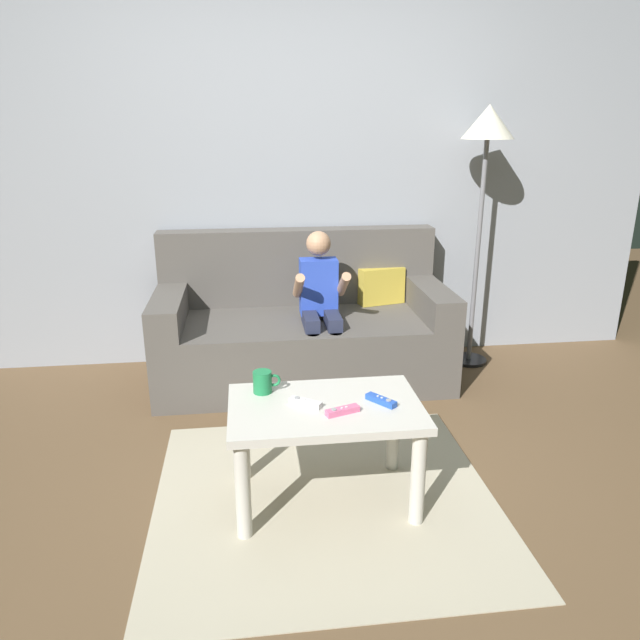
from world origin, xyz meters
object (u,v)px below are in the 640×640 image
coffee_table (325,423)px  floor_lamp (487,143)px  game_remote_white_near_edge (305,403)px  coffee_mug (263,382)px  couch (303,330)px  game_remote_pink_center (342,411)px  game_remote_blue_far_corner (381,400)px  person_seated_on_couch (320,302)px

coffee_table → floor_lamp: 2.13m
coffee_table → game_remote_white_near_edge: bearing=177.7°
game_remote_white_near_edge → coffee_mug: bearing=138.4°
couch → game_remote_pink_center: (0.02, -1.41, 0.15)m
couch → game_remote_pink_center: size_ratio=12.28×
coffee_table → game_remote_pink_center: bearing=-56.6°
coffee_table → game_remote_pink_center: game_remote_pink_center is taller
game_remote_pink_center → game_remote_blue_far_corner: bearing=22.3°
couch → person_seated_on_couch: size_ratio=1.87×
person_seated_on_couch → coffee_mug: (-0.37, -0.99, -0.05)m
person_seated_on_couch → game_remote_pink_center: 1.23m
game_remote_white_near_edge → floor_lamp: size_ratio=0.08×
game_remote_white_near_edge → floor_lamp: floor_lamp is taller
coffee_table → floor_lamp: size_ratio=0.48×
game_remote_white_near_edge → game_remote_blue_far_corner: 0.31m
coffee_mug → floor_lamp: (1.42, 1.27, 0.93)m
coffee_table → coffee_mug: bearing=148.7°
couch → coffee_mug: couch is taller
person_seated_on_couch → game_remote_blue_far_corner: (0.11, -1.16, -0.08)m
game_remote_blue_far_corner → coffee_mug: size_ratio=1.12×
couch → game_remote_white_near_edge: (-0.12, -1.32, 0.15)m
coffee_mug → game_remote_pink_center: bearing=-37.9°
game_remote_pink_center → floor_lamp: bearing=53.3°
game_remote_pink_center → person_seated_on_couch: bearing=86.9°
game_remote_white_near_edge → floor_lamp: 2.13m
coffee_table → coffee_mug: 0.32m
game_remote_pink_center → game_remote_white_near_edge: bearing=147.2°
game_remote_white_near_edge → coffee_table: bearing=-2.3°
person_seated_on_couch → game_remote_white_near_edge: 1.16m
person_seated_on_couch → game_remote_white_near_edge: size_ratio=6.97×
coffee_mug → floor_lamp: 2.12m
floor_lamp → game_remote_pink_center: bearing=-126.7°
game_remote_blue_far_corner → coffee_mug: coffee_mug is taller
person_seated_on_couch → couch: bearing=114.9°
game_remote_white_near_edge → game_remote_pink_center: (0.14, -0.09, 0.00)m
game_remote_white_near_edge → coffee_mug: (-0.16, 0.15, 0.04)m
couch → coffee_mug: (-0.28, -1.18, 0.19)m
person_seated_on_couch → game_remote_blue_far_corner: 1.16m
coffee_mug → couch: bearing=76.4°
couch → floor_lamp: bearing=4.8°
person_seated_on_couch → game_remote_blue_far_corner: bearing=-84.8°
game_remote_white_near_edge → game_remote_pink_center: 0.16m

